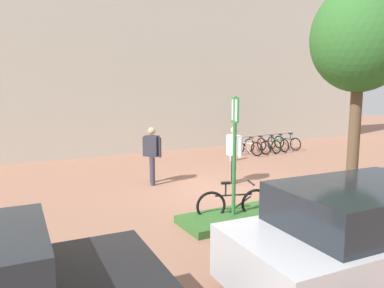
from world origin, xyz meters
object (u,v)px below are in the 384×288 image
at_px(bike_at_sign, 234,204).
at_px(bollard_steel, 232,150).
at_px(car_silver_sedan, 368,237).
at_px(person_suited_dark, 152,152).
at_px(tree_sidewalk, 360,40).
at_px(parking_sign_post, 235,142).
at_px(person_casual_tan, 234,151).
at_px(bike_rack_cluster, 268,144).

bearing_deg(bike_at_sign, bollard_steel, 56.42).
distance_m(bollard_steel, car_silver_sedan, 9.55).
relative_size(bollard_steel, car_silver_sedan, 0.21).
bearing_deg(person_suited_dark, tree_sidewalk, -46.95).
height_order(parking_sign_post, bollard_steel, parking_sign_post).
bearing_deg(person_casual_tan, bike_at_sign, -124.12).
bearing_deg(tree_sidewalk, car_silver_sedan, -137.87).
distance_m(bollard_steel, person_suited_dark, 4.56).
height_order(parking_sign_post, bike_rack_cluster, parking_sign_post).
height_order(bike_at_sign, bollard_steel, bollard_steel).
relative_size(person_suited_dark, person_casual_tan, 1.00).
bearing_deg(bike_rack_cluster, car_silver_sedan, -122.38).
bearing_deg(person_suited_dark, bike_at_sign, -83.54).
bearing_deg(parking_sign_post, tree_sidewalk, -3.29).
xyz_separation_m(tree_sidewalk, car_silver_sedan, (-3.24, -2.94, -3.26)).
relative_size(tree_sidewalk, bike_at_sign, 3.30).
distance_m(bike_at_sign, car_silver_sedan, 3.29).
bearing_deg(bollard_steel, person_suited_dark, -155.63).
distance_m(person_suited_dark, person_casual_tan, 2.46).
xyz_separation_m(tree_sidewalk, bike_at_sign, (-3.35, 0.33, -3.67)).
height_order(parking_sign_post, bike_at_sign, parking_sign_post).
xyz_separation_m(bollard_steel, car_silver_sedan, (-3.60, -8.84, 0.31)).
relative_size(tree_sidewalk, bike_rack_cluster, 1.67).
xyz_separation_m(bike_at_sign, person_casual_tan, (1.82, 2.68, 0.63)).
xyz_separation_m(bike_at_sign, bike_rack_cluster, (6.34, 6.57, -0.00)).
xyz_separation_m(bollard_steel, person_suited_dark, (-4.12, -1.87, 0.53)).
bearing_deg(car_silver_sedan, tree_sidewalk, 42.13).
xyz_separation_m(bollard_steel, person_casual_tan, (-1.89, -2.90, 0.53)).
relative_size(bike_rack_cluster, bollard_steel, 3.55).
distance_m(tree_sidewalk, bollard_steel, 6.91).
xyz_separation_m(bike_rack_cluster, bollard_steel, (-2.63, -0.99, 0.10)).
bearing_deg(parking_sign_post, person_casual_tan, 55.80).
height_order(tree_sidewalk, bollard_steel, tree_sidewalk).
bearing_deg(person_suited_dark, person_casual_tan, -24.67).
bearing_deg(car_silver_sedan, person_suited_dark, 94.32).
distance_m(tree_sidewalk, bike_rack_cluster, 8.36).
bearing_deg(person_suited_dark, bike_rack_cluster, 22.91).
bearing_deg(person_suited_dark, car_silver_sedan, -85.68).
bearing_deg(bike_at_sign, car_silver_sedan, -88.14).
xyz_separation_m(tree_sidewalk, bike_rack_cluster, (2.99, 6.89, -3.67)).
height_order(person_suited_dark, car_silver_sedan, person_suited_dark).
bearing_deg(bollard_steel, car_silver_sedan, -112.14).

